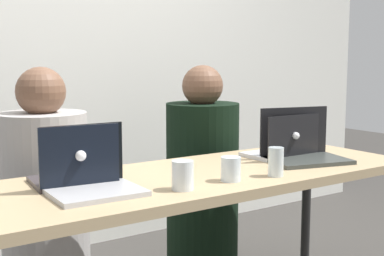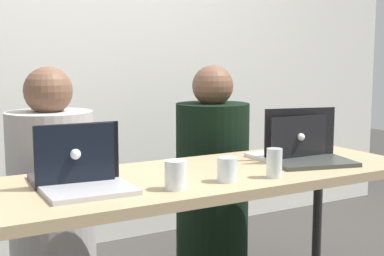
% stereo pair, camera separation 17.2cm
% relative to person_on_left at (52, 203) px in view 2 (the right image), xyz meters
% --- Properties ---
extents(back_wall, '(5.05, 0.10, 2.55)m').
position_rel_person_on_left_xyz_m(back_wall, '(0.45, 0.79, 0.75)').
color(back_wall, silver).
rests_on(back_wall, ground).
extents(desk, '(1.94, 0.67, 0.74)m').
position_rel_person_on_left_xyz_m(desk, '(0.45, -0.63, 0.15)').
color(desk, tan).
rests_on(desk, ground).
extents(person_on_left, '(0.46, 0.46, 1.17)m').
position_rel_person_on_left_xyz_m(person_on_left, '(0.00, 0.00, 0.00)').
color(person_on_left, '#AFABA8').
rests_on(person_on_left, ground).
extents(person_on_right, '(0.43, 0.43, 1.17)m').
position_rel_person_on_left_xyz_m(person_on_right, '(0.90, 0.00, -0.00)').
color(person_on_right, black).
rests_on(person_on_right, ground).
extents(laptop_front_left, '(0.32, 0.28, 0.23)m').
position_rel_person_on_left_xyz_m(laptop_front_left, '(-0.05, -0.68, 0.27)').
color(laptop_front_left, '#B3B3B6').
rests_on(laptop_front_left, desk).
extents(laptop_front_right, '(0.40, 0.33, 0.24)m').
position_rel_person_on_left_xyz_m(laptop_front_right, '(0.99, -0.68, 0.27)').
color(laptop_front_right, '#373B38').
rests_on(laptop_front_right, desk).
extents(laptop_back_left, '(0.32, 0.29, 0.23)m').
position_rel_person_on_left_xyz_m(laptop_back_left, '(-0.06, -0.54, 0.27)').
color(laptop_back_left, '#393337').
rests_on(laptop_back_left, desk).
extents(laptop_back_right, '(0.32, 0.24, 0.21)m').
position_rel_person_on_left_xyz_m(laptop_back_right, '(0.98, -0.56, 0.26)').
color(laptop_back_right, silver).
rests_on(laptop_back_right, desk).
extents(water_glass_left, '(0.08, 0.08, 0.11)m').
position_rel_person_on_left_xyz_m(water_glass_left, '(0.23, -0.83, 0.26)').
color(water_glass_left, white).
rests_on(water_glass_left, desk).
extents(water_glass_right, '(0.06, 0.06, 0.12)m').
position_rel_person_on_left_xyz_m(water_glass_right, '(0.67, -0.85, 0.27)').
color(water_glass_right, silver).
rests_on(water_glass_right, desk).
extents(water_glass_center, '(0.08, 0.08, 0.09)m').
position_rel_person_on_left_xyz_m(water_glass_center, '(0.46, -0.82, 0.26)').
color(water_glass_center, silver).
rests_on(water_glass_center, desk).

